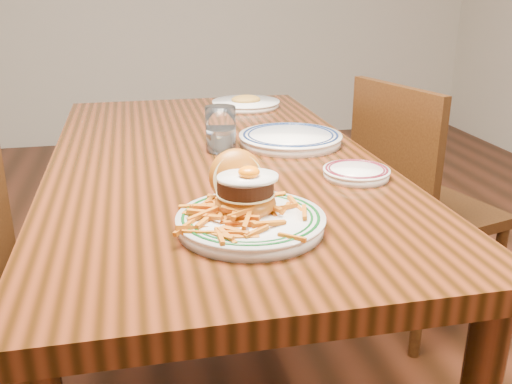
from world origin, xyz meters
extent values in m
plane|color=black|center=(0.00, 0.00, 0.00)|extent=(6.00, 6.00, 0.00)
cube|color=black|center=(0.00, 0.00, 0.72)|extent=(0.85, 1.60, 0.05)
cylinder|color=black|center=(-0.36, 0.74, 0.35)|extent=(0.07, 0.07, 0.70)
cylinder|color=black|center=(0.36, 0.74, 0.35)|extent=(0.07, 0.07, 0.70)
cylinder|color=#42260D|center=(-0.55, -0.04, 0.22)|extent=(0.04, 0.04, 0.44)
cube|color=#42260D|center=(0.79, 0.23, 0.42)|extent=(0.51, 0.51, 0.04)
cube|color=#42260D|center=(0.61, 0.18, 0.67)|extent=(0.14, 0.41, 0.44)
cylinder|color=#42260D|center=(0.92, 0.44, 0.20)|extent=(0.04, 0.04, 0.40)
cylinder|color=#42260D|center=(0.57, 0.35, 0.20)|extent=(0.04, 0.04, 0.40)
cylinder|color=#42260D|center=(1.01, 0.10, 0.20)|extent=(0.04, 0.04, 0.40)
cylinder|color=#42260D|center=(0.67, 0.01, 0.20)|extent=(0.04, 0.04, 0.40)
cylinder|color=white|center=(0.00, -0.50, 0.76)|extent=(0.28, 0.28, 0.02)
cylinder|color=white|center=(0.00, -0.50, 0.77)|extent=(0.28, 0.28, 0.01)
torus|color=#0C4516|center=(0.00, -0.50, 0.78)|extent=(0.26, 0.26, 0.01)
torus|color=#0C4516|center=(0.00, -0.50, 0.78)|extent=(0.24, 0.24, 0.01)
ellipsoid|color=#A35615|center=(0.00, -0.46, 0.79)|extent=(0.12, 0.12, 0.05)
cylinder|color=#F6E49A|center=(0.00, -0.46, 0.81)|extent=(0.11, 0.11, 0.00)
cylinder|color=black|center=(0.00, -0.46, 0.83)|extent=(0.11, 0.11, 0.03)
ellipsoid|color=white|center=(0.00, -0.46, 0.84)|extent=(0.12, 0.10, 0.01)
ellipsoid|color=orange|center=(0.00, -0.47, 0.85)|extent=(0.04, 0.04, 0.02)
ellipsoid|color=#A35615|center=(-0.01, -0.39, 0.82)|extent=(0.12, 0.10, 0.13)
cylinder|color=#F6E49A|center=(-0.01, -0.41, 0.82)|extent=(0.11, 0.04, 0.10)
cylinder|color=white|center=(0.31, -0.25, 0.76)|extent=(0.16, 0.16, 0.02)
cylinder|color=white|center=(0.31, -0.25, 0.77)|extent=(0.16, 0.16, 0.01)
torus|color=#58141F|center=(0.31, -0.25, 0.77)|extent=(0.15, 0.15, 0.01)
torus|color=#58141F|center=(0.31, -0.25, 0.77)|extent=(0.13, 0.13, 0.01)
cube|color=silver|center=(0.33, -0.24, 0.77)|extent=(0.07, 0.09, 0.00)
cylinder|color=white|center=(0.23, 0.07, 0.76)|extent=(0.29, 0.29, 0.02)
cylinder|color=white|center=(0.23, 0.07, 0.78)|extent=(0.30, 0.30, 0.01)
torus|color=#0D1D45|center=(0.23, 0.07, 0.78)|extent=(0.27, 0.27, 0.01)
torus|color=#0D1D45|center=(0.23, 0.07, 0.78)|extent=(0.25, 0.25, 0.01)
cylinder|color=white|center=(0.03, 0.04, 0.81)|extent=(0.08, 0.08, 0.12)
cylinder|color=silver|center=(0.03, 0.04, 0.78)|extent=(0.07, 0.07, 0.06)
cylinder|color=white|center=(0.21, 0.59, 0.76)|extent=(0.25, 0.25, 0.02)
cylinder|color=white|center=(0.21, 0.59, 0.77)|extent=(0.25, 0.25, 0.01)
ellipsoid|color=#BA8735|center=(0.21, 0.59, 0.78)|extent=(0.11, 0.09, 0.03)
camera|label=1|loc=(-0.20, -1.46, 1.19)|focal=40.00mm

